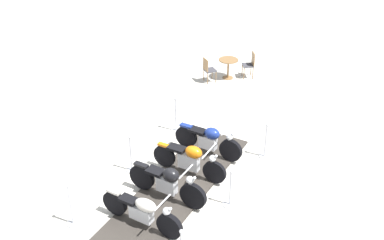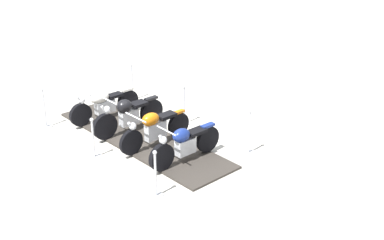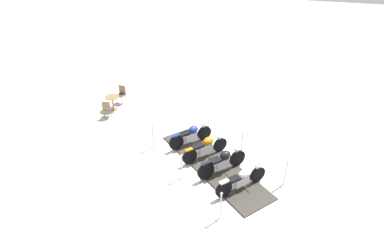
% 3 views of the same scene
% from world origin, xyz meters
% --- Properties ---
extents(ground_plane, '(80.00, 80.00, 0.00)m').
position_xyz_m(ground_plane, '(0.00, 0.00, 0.00)').
color(ground_plane, beige).
extents(display_platform, '(5.27, 4.59, 0.05)m').
position_xyz_m(display_platform, '(0.00, 0.00, 0.03)').
color(display_platform, '#38332D').
rests_on(display_platform, ground_plane).
extents(motorcycle_cream, '(1.47, 1.73, 0.93)m').
position_xyz_m(motorcycle_cream, '(-1.33, 0.99, 0.48)').
color(motorcycle_cream, black).
rests_on(motorcycle_cream, display_platform).
extents(motorcycle_black, '(1.46, 1.75, 1.01)m').
position_xyz_m(motorcycle_black, '(-0.45, 0.32, 0.53)').
color(motorcycle_black, black).
rests_on(motorcycle_black, display_platform).
extents(motorcycle_copper, '(1.39, 1.74, 0.94)m').
position_xyz_m(motorcycle_copper, '(0.41, -0.37, 0.53)').
color(motorcycle_copper, black).
rests_on(motorcycle_copper, display_platform).
extents(motorcycle_navy, '(1.40, 1.68, 0.96)m').
position_xyz_m(motorcycle_navy, '(1.29, -1.04, 0.51)').
color(motorcycle_navy, black).
rests_on(motorcycle_navy, display_platform).
extents(stanchion_left_front, '(0.32, 0.32, 1.15)m').
position_xyz_m(stanchion_left_front, '(-0.95, 2.58, 0.39)').
color(stanchion_left_front, silver).
rests_on(stanchion_left_front, ground_plane).
extents(stanchion_right_rear, '(0.31, 0.31, 1.09)m').
position_xyz_m(stanchion_right_rear, '(0.95, -2.58, 0.36)').
color(stanchion_right_rear, silver).
rests_on(stanchion_right_rear, ground_plane).
extents(stanchion_left_rear, '(0.32, 0.32, 1.15)m').
position_xyz_m(stanchion_left_rear, '(2.73, -0.30, 0.38)').
color(stanchion_left_rear, silver).
rests_on(stanchion_left_rear, ground_plane).
extents(stanchion_left_mid, '(0.32, 0.32, 1.12)m').
position_xyz_m(stanchion_left_mid, '(0.89, 1.14, 0.37)').
color(stanchion_left_mid, silver).
rests_on(stanchion_left_mid, ground_plane).
extents(stanchion_right_mid, '(0.36, 0.36, 1.04)m').
position_xyz_m(stanchion_right_mid, '(-0.89, -1.14, 0.31)').
color(stanchion_right_mid, silver).
rests_on(stanchion_right_mid, ground_plane).
extents(cafe_table, '(0.73, 0.73, 0.76)m').
position_xyz_m(cafe_table, '(6.19, -2.74, 0.57)').
color(cafe_table, olive).
rests_on(cafe_table, ground_plane).
extents(cafe_chair_near_table, '(0.42, 0.42, 0.99)m').
position_xyz_m(cafe_chair_near_table, '(6.14, -3.57, 0.57)').
color(cafe_chair_near_table, olive).
rests_on(cafe_chair_near_table, ground_plane).
extents(cafe_chair_across_table, '(0.48, 0.48, 0.93)m').
position_xyz_m(cafe_chair_across_table, '(5.99, -1.94, 0.53)').
color(cafe_chair_across_table, olive).
rests_on(cafe_chair_across_table, ground_plane).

